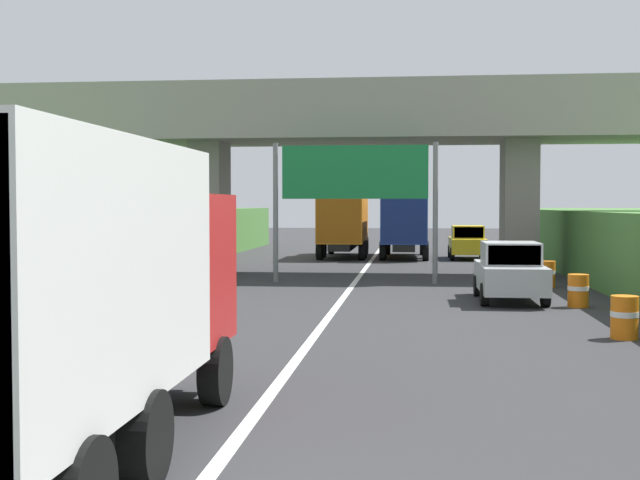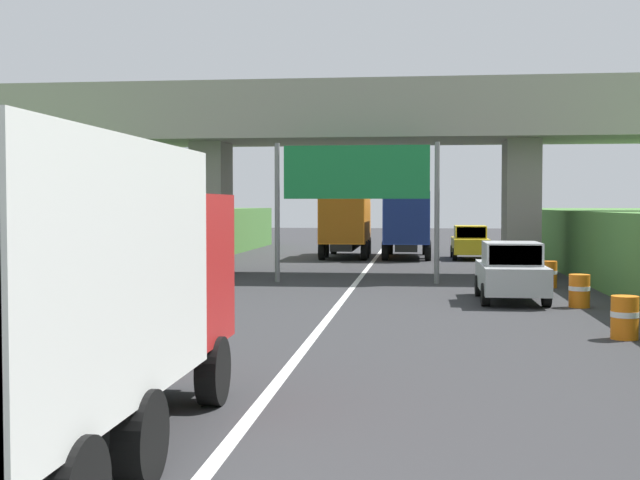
# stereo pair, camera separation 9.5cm
# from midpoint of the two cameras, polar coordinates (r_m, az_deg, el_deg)

# --- Properties ---
(lane_centre_stripe) EXTENTS (0.20, 93.32, 0.01)m
(lane_centre_stripe) POSITION_cam_midpoint_polar(r_m,az_deg,el_deg) (27.44, 1.82, -3.44)
(lane_centre_stripe) COLOR white
(lane_centre_stripe) RESTS_ON ground
(overpass_bridge) EXTENTS (40.00, 4.80, 7.50)m
(overpass_bridge) POSITION_cam_midpoint_polar(r_m,az_deg,el_deg) (34.07, 2.71, 7.16)
(overpass_bridge) COLOR gray
(overpass_bridge) RESTS_ON ground
(overhead_highway_sign) EXTENTS (5.88, 0.18, 5.00)m
(overhead_highway_sign) POSITION_cam_midpoint_polar(r_m,az_deg,el_deg) (30.22, 2.26, 4.03)
(overhead_highway_sign) COLOR slate
(overhead_highway_sign) RESTS_ON ground
(truck_blue) EXTENTS (2.44, 7.30, 3.44)m
(truck_blue) POSITION_cam_midpoint_polar(r_m,az_deg,el_deg) (44.69, 5.65, 1.28)
(truck_blue) COLOR black
(truck_blue) RESTS_ON ground
(truck_orange) EXTENTS (2.44, 7.30, 3.44)m
(truck_orange) POSITION_cam_midpoint_polar(r_m,az_deg,el_deg) (44.91, 1.59, 1.30)
(truck_orange) COLOR black
(truck_orange) RESTS_ON ground
(truck_red) EXTENTS (2.44, 7.30, 3.44)m
(truck_red) POSITION_cam_midpoint_polar(r_m,az_deg,el_deg) (9.48, -17.04, -2.93)
(truck_red) COLOR black
(truck_red) RESTS_ON ground
(car_yellow) EXTENTS (1.86, 4.10, 1.72)m
(car_yellow) POSITION_cam_midpoint_polar(r_m,az_deg,el_deg) (44.04, 9.82, -0.16)
(car_yellow) COLOR gold
(car_yellow) RESTS_ON ground
(car_silver) EXTENTS (1.86, 4.10, 1.72)m
(car_silver) POSITION_cam_midpoint_polar(r_m,az_deg,el_deg) (25.03, 12.55, -2.10)
(car_silver) COLOR #B2B5B7
(car_silver) RESTS_ON ground
(construction_barrel_2) EXTENTS (0.57, 0.57, 0.90)m
(construction_barrel_2) POSITION_cam_midpoint_polar(r_m,az_deg,el_deg) (18.77, 19.65, -4.89)
(construction_barrel_2) COLOR orange
(construction_barrel_2) RESTS_ON ground
(construction_barrel_3) EXTENTS (0.57, 0.57, 0.90)m
(construction_barrel_3) POSITION_cam_midpoint_polar(r_m,az_deg,el_deg) (24.13, 16.86, -3.26)
(construction_barrel_3) COLOR orange
(construction_barrel_3) RESTS_ON ground
(construction_barrel_4) EXTENTS (0.57, 0.57, 0.90)m
(construction_barrel_4) POSITION_cam_midpoint_polar(r_m,az_deg,el_deg) (29.51, 14.91, -2.22)
(construction_barrel_4) COLOR orange
(construction_barrel_4) RESTS_ON ground
(construction_barrel_5) EXTENTS (0.57, 0.57, 0.90)m
(construction_barrel_5) POSITION_cam_midpoint_polar(r_m,az_deg,el_deg) (34.94, 13.63, -1.50)
(construction_barrel_5) COLOR orange
(construction_barrel_5) RESTS_ON ground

